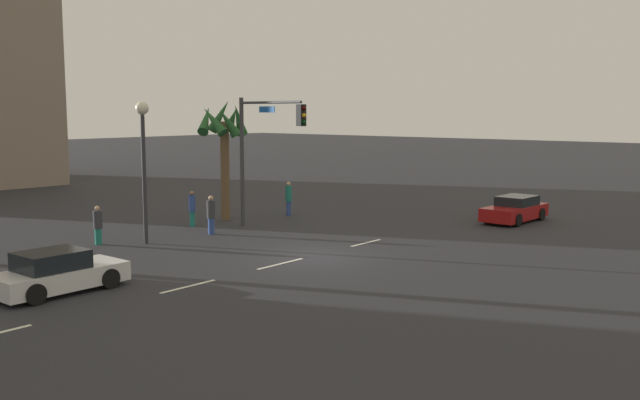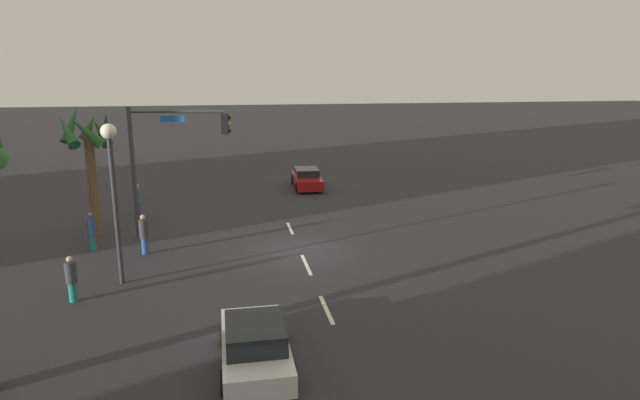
% 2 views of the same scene
% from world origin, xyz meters
% --- Properties ---
extents(ground_plane, '(220.00, 220.00, 0.00)m').
position_xyz_m(ground_plane, '(0.00, 0.00, 0.00)').
color(ground_plane, '#28282D').
extents(lane_stripe_2, '(2.23, 0.14, 0.01)m').
position_xyz_m(lane_stripe_2, '(-6.14, 0.00, 0.01)').
color(lane_stripe_2, silver).
rests_on(lane_stripe_2, ground_plane).
extents(lane_stripe_3, '(2.40, 0.14, 0.01)m').
position_xyz_m(lane_stripe_3, '(-1.79, 0.00, 0.01)').
color(lane_stripe_3, silver).
rests_on(lane_stripe_3, ground_plane).
extents(lane_stripe_4, '(2.06, 0.14, 0.01)m').
position_xyz_m(lane_stripe_4, '(3.58, 0.00, 0.01)').
color(lane_stripe_4, silver).
rests_on(lane_stripe_4, ground_plane).
extents(car_0, '(4.06, 1.89, 1.33)m').
position_xyz_m(car_0, '(-9.20, 2.56, 0.61)').
color(car_0, silver).
rests_on(car_0, ground_plane).
extents(car_3, '(4.33, 1.98, 1.30)m').
position_xyz_m(car_3, '(13.16, -2.39, 0.61)').
color(car_3, maroon).
rests_on(car_3, ground_plane).
extents(traffic_signal, '(0.84, 4.69, 6.23)m').
position_xyz_m(traffic_signal, '(3.25, 5.82, 4.21)').
color(traffic_signal, '#38383D').
rests_on(traffic_signal, ground_plane).
extents(streetlamp, '(0.56, 0.56, 5.99)m').
position_xyz_m(streetlamp, '(-2.48, 7.13, 4.21)').
color(streetlamp, '#2D2D33').
rests_on(streetlamp, ground_plane).
extents(pedestrian_0, '(0.43, 0.43, 1.65)m').
position_xyz_m(pedestrian_0, '(-3.90, 8.50, 0.86)').
color(pedestrian_0, '#1E7266').
rests_on(pedestrian_0, ground_plane).
extents(pedestrian_1, '(0.55, 0.55, 1.78)m').
position_xyz_m(pedestrian_1, '(0.82, 6.72, 0.93)').
color(pedestrian_1, '#2D478C').
rests_on(pedestrian_1, ground_plane).
extents(pedestrian_2, '(0.48, 0.48, 1.82)m').
position_xyz_m(pedestrian_2, '(7.41, 7.91, 0.96)').
color(pedestrian_2, '#2D478C').
rests_on(pedestrian_2, ground_plane).
extents(pedestrian_3, '(0.37, 0.37, 1.75)m').
position_xyz_m(pedestrian_3, '(1.68, 9.06, 0.93)').
color(pedestrian_3, '#1E7266').
rests_on(pedestrian_3, ground_plane).
extents(palm_tree_1, '(2.63, 2.77, 6.26)m').
position_xyz_m(palm_tree_1, '(4.11, 9.43, 4.50)').
color(palm_tree_1, brown).
rests_on(palm_tree_1, ground_plane).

